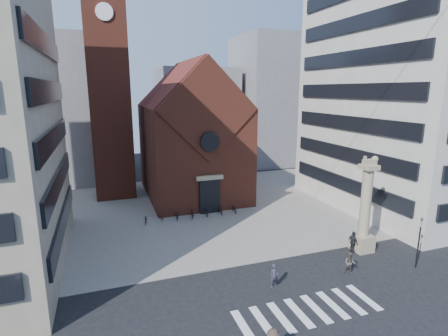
{
  "coord_description": "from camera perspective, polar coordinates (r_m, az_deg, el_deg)",
  "views": [
    {
      "loc": [
        -11.35,
        -20.27,
        14.14
      ],
      "look_at": [
        -1.37,
        8.0,
        7.41
      ],
      "focal_mm": 28.0,
      "sensor_mm": 36.0,
      "label": 1
    }
  ],
  "objects": [
    {
      "name": "campanile",
      "position": [
        48.31,
        -18.39,
        13.93
      ],
      "size": [
        5.5,
        5.5,
        31.2
      ],
      "color": "brown",
      "rests_on": "ground"
    },
    {
      "name": "bg_block_right",
      "position": [
        70.67,
        8.88,
        10.77
      ],
      "size": [
        16.0,
        14.0,
        24.0
      ],
      "primitive_type": "cube",
      "color": "gray",
      "rests_on": "ground"
    },
    {
      "name": "scooter_1",
      "position": [
        39.15,
        -10.14,
        -7.85
      ],
      "size": [
        0.68,
        1.72,
        1.01
      ],
      "primitive_type": "imported",
      "rotation": [
        0.0,
        0.0,
        -0.13
      ],
      "color": "black",
      "rests_on": "piazza"
    },
    {
      "name": "scooter_6",
      "position": [
        41.26,
        1.72,
        -6.64
      ],
      "size": [
        0.81,
        1.79,
        0.91
      ],
      "primitive_type": "imported",
      "rotation": [
        0.0,
        0.0,
        -0.13
      ],
      "color": "black",
      "rests_on": "piazza"
    },
    {
      "name": "scooter_3",
      "position": [
        39.78,
        -5.24,
        -7.36
      ],
      "size": [
        0.68,
        1.72,
        1.01
      ],
      "primitive_type": "imported",
      "rotation": [
        0.0,
        0.0,
        -0.13
      ],
      "color": "black",
      "rests_on": "piazza"
    },
    {
      "name": "traffic_light",
      "position": [
        32.51,
        29.21,
        -10.42
      ],
      "size": [
        0.13,
        0.16,
        4.3
      ],
      "color": "black",
      "rests_on": "ground"
    },
    {
      "name": "piazza",
      "position": [
        43.24,
        -3.16,
        -6.41
      ],
      "size": [
        46.0,
        30.0,
        0.05
      ],
      "primitive_type": "cube",
      "color": "gray",
      "rests_on": "ground"
    },
    {
      "name": "church",
      "position": [
        47.11,
        -5.35,
        5.1
      ],
      "size": [
        12.0,
        16.65,
        18.0
      ],
      "color": "brown",
      "rests_on": "ground"
    },
    {
      "name": "pedestrian_1",
      "position": [
        29.99,
        19.86,
        -14.42
      ],
      "size": [
        1.06,
        1.06,
        1.74
      ],
      "primitive_type": "imported",
      "rotation": [
        0.0,
        0.0,
        -0.78
      ],
      "color": "#4E453E",
      "rests_on": "ground"
    },
    {
      "name": "bg_block_mid",
      "position": [
        67.73,
        -4.59,
        8.27
      ],
      "size": [
        14.0,
        12.0,
        18.0
      ],
      "primitive_type": "cube",
      "color": "gray",
      "rests_on": "ground"
    },
    {
      "name": "bg_block_left",
      "position": [
        60.97,
        -27.89,
        8.26
      ],
      "size": [
        16.0,
        14.0,
        22.0
      ],
      "primitive_type": "cube",
      "color": "gray",
      "rests_on": "ground"
    },
    {
      "name": "scooter_2",
      "position": [
        39.45,
        -7.67,
        -7.68
      ],
      "size": [
        0.81,
        1.79,
        0.91
      ],
      "primitive_type": "imported",
      "rotation": [
        0.0,
        0.0,
        -0.13
      ],
      "color": "black",
      "rests_on": "piazza"
    },
    {
      "name": "scooter_4",
      "position": [
        40.22,
        -2.87,
        -7.18
      ],
      "size": [
        0.81,
        1.79,
        0.91
      ],
      "primitive_type": "imported",
      "rotation": [
        0.0,
        0.0,
        -0.13
      ],
      "color": "black",
      "rests_on": "piazza"
    },
    {
      "name": "pedestrian_2",
      "position": [
        33.6,
        20.32,
        -11.25
      ],
      "size": [
        0.49,
        1.14,
        1.94
      ],
      "primitive_type": "imported",
      "rotation": [
        0.0,
        0.0,
        1.59
      ],
      "color": "#23242A",
      "rests_on": "ground"
    },
    {
      "name": "building_right",
      "position": [
        47.9,
        29.0,
        13.35
      ],
      "size": [
        18.0,
        22.0,
        32.0
      ],
      "primitive_type": "cube",
      "color": "beige",
      "rests_on": "ground"
    },
    {
      "name": "scooter_5",
      "position": [
        40.69,
        -0.54,
        -6.85
      ],
      "size": [
        0.68,
        1.72,
        1.01
      ],
      "primitive_type": "imported",
      "rotation": [
        0.0,
        0.0,
        -0.13
      ],
      "color": "black",
      "rests_on": "piazza"
    },
    {
      "name": "ground",
      "position": [
        27.19,
        8.84,
        -18.83
      ],
      "size": [
        120.0,
        120.0,
        0.0
      ],
      "primitive_type": "plane",
      "color": "black",
      "rests_on": "ground"
    },
    {
      "name": "zebra_crossing",
      "position": [
        25.29,
        13.47,
        -21.71
      ],
      "size": [
        10.2,
        3.2,
        0.01
      ],
      "primitive_type": null,
      "color": "white",
      "rests_on": "ground"
    },
    {
      "name": "pedestrian_0",
      "position": [
        26.85,
        8.22,
        -17.03
      ],
      "size": [
        0.67,
        0.45,
        1.8
      ],
      "primitive_type": "imported",
      "rotation": [
        0.0,
        0.0,
        0.03
      ],
      "color": "#2F2C3D",
      "rests_on": "ground"
    },
    {
      "name": "lion_column",
      "position": [
        33.34,
        22.0,
        -6.99
      ],
      "size": [
        1.63,
        1.6,
        8.68
      ],
      "color": "tan",
      "rests_on": "ground"
    },
    {
      "name": "scooter_0",
      "position": [
        38.97,
        -12.64,
        -8.15
      ],
      "size": [
        0.81,
        1.79,
        0.91
      ],
      "primitive_type": "imported",
      "rotation": [
        0.0,
        0.0,
        -0.13
      ],
      "color": "black",
      "rests_on": "piazza"
    }
  ]
}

